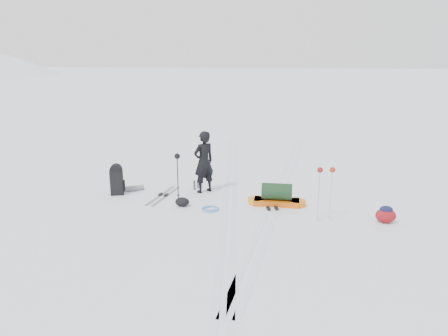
{
  "coord_description": "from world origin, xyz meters",
  "views": [
    {
      "loc": [
        0.95,
        -10.5,
        3.81
      ],
      "look_at": [
        -0.17,
        0.18,
        0.95
      ],
      "focal_mm": 35.0,
      "sensor_mm": 36.0,
      "label": 1
    }
  ],
  "objects": [
    {
      "name": "ground",
      "position": [
        0.0,
        0.0,
        0.0
      ],
      "size": [
        200.0,
        200.0,
        0.0
      ],
      "primitive_type": "plane",
      "color": "white",
      "rests_on": "ground"
    },
    {
      "name": "skier",
      "position": [
        -0.82,
        1.08,
        0.87
      ],
      "size": [
        0.75,
        0.73,
        1.74
      ],
      "primitive_type": "imported",
      "rotation": [
        0.0,
        0.0,
        3.88
      ],
      "color": "black",
      "rests_on": "ground"
    },
    {
      "name": "rope_coil",
      "position": [
        -0.45,
        -0.32,
        0.03
      ],
      "size": [
        0.46,
        0.46,
        0.05
      ],
      "rotation": [
        0.0,
        0.0,
        -0.04
      ],
      "color": "#5796D3",
      "rests_on": "ground"
    },
    {
      "name": "thermos_pair",
      "position": [
        -1.09,
        1.34,
        0.12
      ],
      "size": [
        0.16,
        0.27,
        0.26
      ],
      "rotation": [
        0.0,
        0.0,
        0.41
      ],
      "color": "#505257",
      "rests_on": "ground"
    },
    {
      "name": "expedition_rucksack",
      "position": [
        -3.12,
        0.64,
        0.4
      ],
      "size": [
        0.82,
        0.73,
        0.87
      ],
      "rotation": [
        0.0,
        0.0,
        0.22
      ],
      "color": "black",
      "rests_on": "ground"
    },
    {
      "name": "stuff_sack",
      "position": [
        -1.2,
        -0.14,
        0.11
      ],
      "size": [
        0.37,
        0.28,
        0.23
      ],
      "rotation": [
        0.0,
        0.0,
        0.02
      ],
      "color": "black",
      "rests_on": "ground"
    },
    {
      "name": "ski_poles_silver",
      "position": [
        2.27,
        -0.79,
        1.09
      ],
      "size": [
        0.41,
        0.17,
        1.3
      ],
      "rotation": [
        0.0,
        0.0,
        0.31
      ],
      "color": "#B3B5BA",
      "rests_on": "ground"
    },
    {
      "name": "pulk_sled",
      "position": [
        1.19,
        0.21,
        0.22
      ],
      "size": [
        1.5,
        0.54,
        0.57
      ],
      "rotation": [
        0.0,
        0.0,
        -0.05
      ],
      "color": "#C7560B",
      "rests_on": "ground"
    },
    {
      "name": "small_daypack",
      "position": [
        3.68,
        -0.74,
        0.19
      ],
      "size": [
        0.58,
        0.54,
        0.4
      ],
      "rotation": [
        0.0,
        0.0,
        -0.54
      ],
      "color": "maroon",
      "rests_on": "ground"
    },
    {
      "name": "ski_poles_black",
      "position": [
        -1.42,
        0.42,
        1.02
      ],
      "size": [
        0.15,
        0.18,
        1.25
      ],
      "rotation": [
        0.0,
        0.0,
        -0.31
      ],
      "color": "black",
      "rests_on": "ground"
    },
    {
      "name": "ski_tracks",
      "position": [
        0.61,
        0.88,
        0.0
      ],
      "size": [
        3.38,
        17.97,
        0.01
      ],
      "color": "silver",
      "rests_on": "ground"
    },
    {
      "name": "touring_skis_grey",
      "position": [
        -1.88,
        0.6,
        0.01
      ],
      "size": [
        0.6,
        1.74,
        0.06
      ],
      "rotation": [
        0.0,
        0.0,
        1.37
      ],
      "color": "gray",
      "rests_on": "ground"
    },
    {
      "name": "touring_skis_white",
      "position": [
        1.08,
        -0.19,
        0.02
      ],
      "size": [
        0.72,
        2.05,
        0.07
      ],
      "rotation": [
        0.0,
        0.0,
        -1.36
      ],
      "color": "white",
      "rests_on": "ground"
    }
  ]
}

